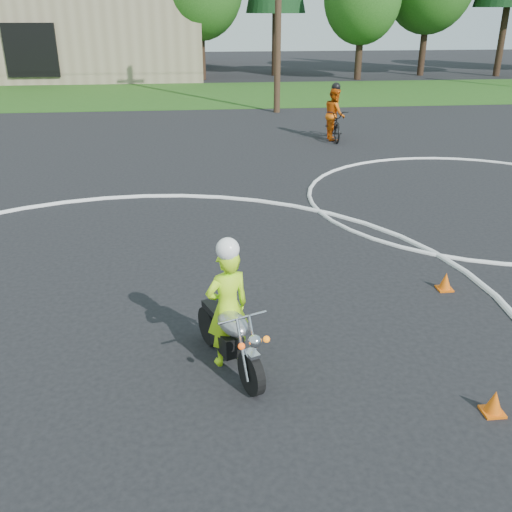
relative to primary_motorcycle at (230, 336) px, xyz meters
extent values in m
plane|color=black|center=(-1.63, -1.55, -0.46)|extent=(120.00, 120.00, 0.00)
cube|color=#1E4714|center=(-1.63, 25.45, -0.45)|extent=(120.00, 10.00, 0.02)
torus|color=silver|center=(-1.63, 1.45, -0.45)|extent=(12.12, 12.12, 0.12)
torus|color=silver|center=(6.37, 6.45, -0.45)|extent=(8.10, 8.10, 0.10)
cylinder|color=black|center=(0.22, -0.56, -0.19)|extent=(0.30, 0.54, 0.54)
cylinder|color=black|center=(-0.25, 0.62, -0.19)|extent=(0.30, 0.54, 0.54)
cube|color=black|center=(-0.03, 0.07, -0.10)|extent=(0.42, 0.55, 0.27)
ellipsoid|color=#A6A6AA|center=(0.03, -0.09, 0.24)|extent=(0.51, 0.66, 0.25)
cube|color=black|center=(-0.13, 0.32, 0.21)|extent=(0.42, 0.59, 0.09)
cylinder|color=white|center=(0.11, -0.52, 0.13)|extent=(0.16, 0.32, 0.73)
cylinder|color=silver|center=(0.26, -0.46, 0.13)|extent=(0.16, 0.32, 0.73)
cube|color=silver|center=(0.22, -0.57, 0.10)|extent=(0.19, 0.23, 0.05)
cylinder|color=silver|center=(0.13, -0.35, 0.46)|extent=(0.60, 0.26, 0.03)
sphere|color=silver|center=(0.25, -0.64, 0.31)|extent=(0.16, 0.16, 0.16)
sphere|color=#D9430A|center=(0.09, -0.68, 0.28)|extent=(0.08, 0.08, 0.08)
sphere|color=orange|center=(0.39, -0.56, 0.28)|extent=(0.08, 0.08, 0.08)
cylinder|color=white|center=(-0.03, 0.46, -0.19)|extent=(0.33, 0.70, 0.07)
imported|color=#BBFF1A|center=(-0.02, 0.13, 0.34)|extent=(0.68, 0.57, 1.60)
sphere|color=white|center=(0.00, 0.09, 1.16)|extent=(0.29, 0.29, 0.29)
imported|color=black|center=(4.55, 13.52, 0.07)|extent=(0.77, 2.05, 1.06)
imported|color=#D4570B|center=(4.55, 13.52, 0.42)|extent=(0.70, 0.88, 1.77)
sphere|color=black|center=(4.55, 13.52, 1.33)|extent=(0.31, 0.31, 0.31)
cone|color=#E55C0C|center=(2.93, -1.24, -0.31)|extent=(0.22, 0.22, 0.30)
cube|color=#E55C0C|center=(2.93, -1.24, -0.45)|extent=(0.24, 0.24, 0.03)
cone|color=#E55C0C|center=(3.66, 1.83, -0.31)|extent=(0.22, 0.22, 0.30)
cube|color=#E55C0C|center=(3.66, 1.83, -0.45)|extent=(0.24, 0.24, 0.03)
cube|color=black|center=(-9.63, 30.35, 1.54)|extent=(3.00, 0.16, 3.00)
cylinder|color=#382619|center=(0.37, 32.45, 1.16)|extent=(0.44, 0.44, 3.24)
cylinder|color=#382619|center=(5.37, 34.45, 1.52)|extent=(0.44, 0.44, 3.96)
cylinder|color=#382619|center=(10.37, 31.45, 0.98)|extent=(0.44, 0.44, 2.88)
cylinder|color=#382619|center=(15.37, 33.45, 1.34)|extent=(0.44, 0.44, 3.60)
cylinder|color=#382619|center=(20.37, 32.45, 1.70)|extent=(0.44, 0.44, 4.32)
cylinder|color=#382619|center=(-3.63, 33.45, 0.98)|extent=(0.44, 0.44, 2.88)
camera|label=1|loc=(-0.34, -6.19, 3.80)|focal=40.00mm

